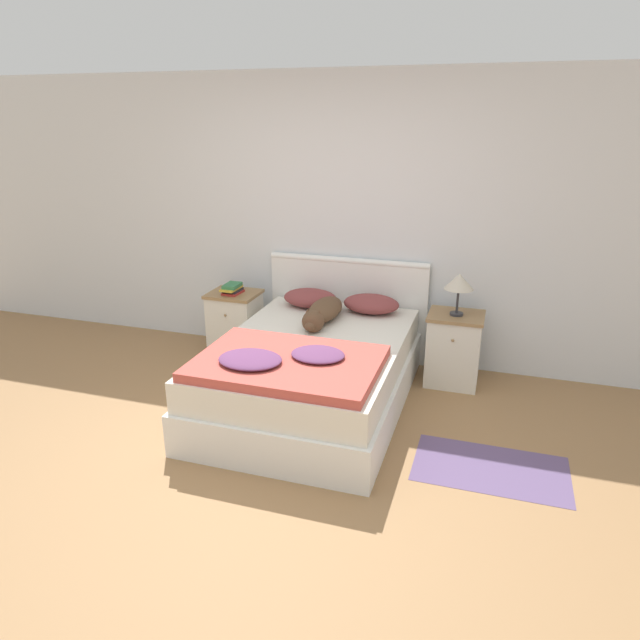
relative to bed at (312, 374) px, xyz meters
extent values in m
plane|color=#997047|center=(-0.12, -1.02, -0.27)|extent=(16.00, 16.00, 0.00)
cube|color=silver|center=(-0.12, 1.11, 1.01)|extent=(9.00, 0.06, 2.55)
cube|color=white|center=(0.00, 0.00, -0.11)|extent=(1.40, 2.03, 0.31)
cube|color=silver|center=(0.00, 0.00, 0.16)|extent=(1.34, 1.97, 0.23)
cube|color=white|center=(0.00, 1.04, 0.20)|extent=(1.48, 0.04, 0.93)
cylinder|color=white|center=(0.00, 1.04, 0.66)|extent=(1.48, 0.06, 0.06)
cube|color=silver|center=(-1.01, 0.74, 0.03)|extent=(0.43, 0.37, 0.59)
cube|color=#937047|center=(-1.01, 0.74, 0.34)|extent=(0.46, 0.40, 0.03)
sphere|color=#937047|center=(-1.01, 0.55, 0.20)|extent=(0.02, 0.02, 0.02)
cube|color=silver|center=(1.01, 0.74, 0.03)|extent=(0.43, 0.37, 0.59)
cube|color=#937047|center=(1.01, 0.74, 0.34)|extent=(0.46, 0.40, 0.03)
sphere|color=#937047|center=(1.01, 0.55, 0.20)|extent=(0.02, 0.02, 0.02)
ellipsoid|color=brown|center=(-0.28, 0.79, 0.36)|extent=(0.49, 0.34, 0.16)
ellipsoid|color=brown|center=(0.28, 0.79, 0.36)|extent=(0.49, 0.34, 0.16)
cube|color=#BC4C42|center=(0.00, -0.52, 0.31)|extent=(1.24, 0.90, 0.07)
ellipsoid|color=#663860|center=(-0.22, -0.65, 0.37)|extent=(0.44, 0.36, 0.06)
ellipsoid|color=#663860|center=(0.19, -0.43, 0.36)|extent=(0.37, 0.31, 0.05)
ellipsoid|color=brown|center=(-0.05, 0.52, 0.36)|extent=(0.25, 0.57, 0.16)
sphere|color=brown|center=(-0.05, 0.19, 0.36)|extent=(0.18, 0.18, 0.18)
ellipsoid|color=brown|center=(-0.05, 0.12, 0.35)|extent=(0.08, 0.10, 0.07)
cone|color=brown|center=(-0.10, 0.20, 0.43)|extent=(0.06, 0.06, 0.06)
cone|color=brown|center=(0.00, 0.20, 0.43)|extent=(0.06, 0.06, 0.06)
ellipsoid|color=brown|center=(-0.02, 0.76, 0.31)|extent=(0.16, 0.25, 0.06)
cube|color=#AD2D28|center=(-1.01, 0.71, 0.36)|extent=(0.15, 0.21, 0.02)
cube|color=#232328|center=(-1.01, 0.72, 0.39)|extent=(0.14, 0.18, 0.02)
cube|color=gold|center=(-1.02, 0.70, 0.41)|extent=(0.14, 0.23, 0.02)
cube|color=#337547|center=(-1.01, 0.71, 0.43)|extent=(0.13, 0.19, 0.03)
cylinder|color=#2D2D33|center=(1.01, 0.72, 0.36)|extent=(0.11, 0.11, 0.02)
cylinder|color=#2D2D33|center=(1.01, 0.72, 0.48)|extent=(0.02, 0.02, 0.20)
cone|color=beige|center=(1.01, 0.72, 0.64)|extent=(0.24, 0.24, 0.13)
cube|color=#604C75|center=(1.39, -0.48, -0.27)|extent=(0.98, 0.57, 0.00)
camera|label=1|loc=(1.29, -3.84, 1.90)|focal=32.00mm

